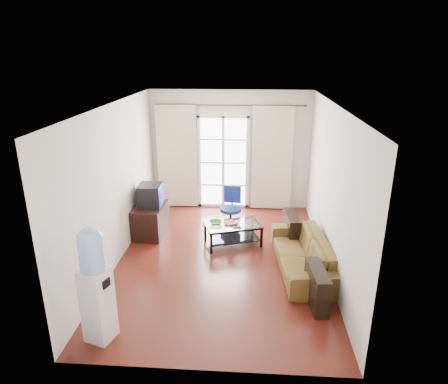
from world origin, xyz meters
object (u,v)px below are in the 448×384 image
object	(u,v)px
task_chair	(231,217)
tv_stand	(151,220)
sofa	(302,253)
water_cooler	(95,283)
crt_tv	(149,195)
coffee_table	(233,231)

from	to	relation	value
task_chair	tv_stand	bearing A→B (deg)	-158.88
sofa	tv_stand	size ratio (longest dim) A/B	2.45
water_cooler	crt_tv	bearing A→B (deg)	109.61
tv_stand	crt_tv	size ratio (longest dim) A/B	1.69
sofa	coffee_table	size ratio (longest dim) A/B	1.76
sofa	crt_tv	size ratio (longest dim) A/B	4.14
coffee_table	crt_tv	world-z (taller)	crt_tv
coffee_table	task_chair	world-z (taller)	task_chair
sofa	coffee_table	xyz separation A→B (m)	(-1.21, 0.83, -0.02)
tv_stand	water_cooler	xyz separation A→B (m)	(0.09, -3.06, 0.51)
tv_stand	task_chair	distance (m)	1.63
tv_stand	crt_tv	xyz separation A→B (m)	(0.00, 0.03, 0.52)
task_chair	water_cooler	size ratio (longest dim) A/B	0.57
tv_stand	crt_tv	distance (m)	0.52
sofa	tv_stand	bearing A→B (deg)	-117.22
task_chair	coffee_table	bearing A→B (deg)	-76.55
coffee_table	task_chair	size ratio (longest dim) A/B	1.31
crt_tv	water_cooler	bearing A→B (deg)	-89.41
crt_tv	task_chair	distance (m)	1.72
crt_tv	water_cooler	world-z (taller)	water_cooler
coffee_table	tv_stand	size ratio (longest dim) A/B	1.39
tv_stand	task_chair	bearing A→B (deg)	17.24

